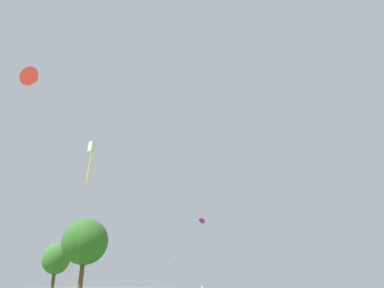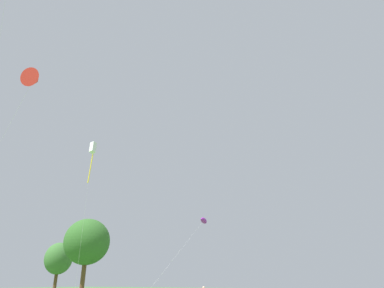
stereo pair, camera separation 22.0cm
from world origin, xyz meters
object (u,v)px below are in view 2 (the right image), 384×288
Objects in this scene: kite_flying_1 at (204,221)px; park_tree_0 at (87,242)px; park_tree_1 at (59,259)px; kite_flying_3 at (34,80)px; kite_flying_0 at (93,150)px.

kite_flying_1 is 1.42× the size of park_tree_0.
park_tree_0 is 1.27× the size of park_tree_1.
kite_flying_3 is at bearing -89.34° from kite_flying_1.
kite_flying_3 is at bearing -49.22° from park_tree_1.
park_tree_1 is at bearing 158.39° from park_tree_0.
kite_flying_3 is at bearing -63.40° from park_tree_0.
park_tree_0 reaches higher than park_tree_1.
kite_flying_0 reaches higher than park_tree_0.
kite_flying_1 is 30.55m from kite_flying_3.
park_tree_0 is at bearing 130.03° from kite_flying_0.
park_tree_1 is (-8.07, 3.20, -1.39)m from park_tree_0.
kite_flying_0 reaches higher than park_tree_1.
kite_flying_1 reaches higher than park_tree_0.
park_tree_0 is 8.80m from park_tree_1.
kite_flying_1 is at bearing 78.09° from kite_flying_0.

